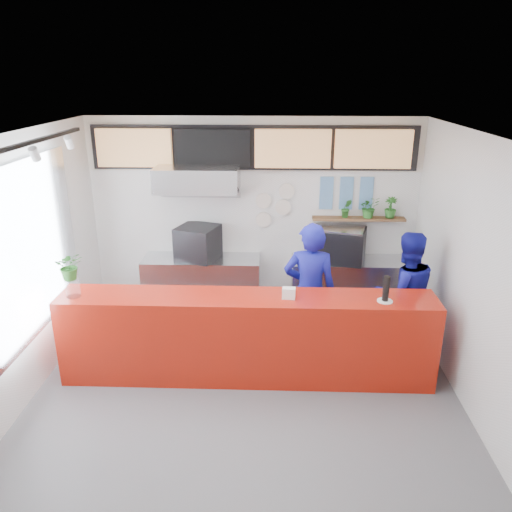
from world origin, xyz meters
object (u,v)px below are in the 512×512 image
at_px(service_counter, 247,337).
at_px(staff_right, 404,295).
at_px(panini_oven, 198,243).
at_px(staff_center, 310,292).
at_px(pepper_mill, 386,289).
at_px(espresso_machine, 338,245).

height_order(service_counter, staff_right, staff_right).
bearing_deg(panini_oven, staff_right, -3.29).
distance_m(service_counter, panini_oven, 2.08).
distance_m(staff_center, staff_right, 1.25).
xyz_separation_m(staff_center, pepper_mill, (0.82, -0.62, 0.34)).
relative_size(staff_center, staff_right, 1.08).
distance_m(staff_right, pepper_mill, 0.93).
xyz_separation_m(panini_oven, staff_center, (1.62, -1.26, -0.23)).
xyz_separation_m(staff_right, pepper_mill, (-0.42, -0.73, 0.40)).
height_order(staff_right, pepper_mill, staff_right).
height_order(panini_oven, staff_center, staff_center).
relative_size(espresso_machine, staff_right, 0.45).
distance_m(espresso_machine, pepper_mill, 1.91).
distance_m(service_counter, espresso_machine, 2.29).
distance_m(espresso_machine, staff_right, 1.40).
height_order(service_counter, espresso_machine, espresso_machine).
xyz_separation_m(espresso_machine, staff_right, (0.73, -1.15, -0.29)).
bearing_deg(staff_right, espresso_machine, -66.14).
relative_size(service_counter, staff_center, 2.43).
bearing_deg(staff_right, panini_oven, -30.54).
height_order(staff_center, pepper_mill, staff_center).
distance_m(panini_oven, staff_center, 2.07).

